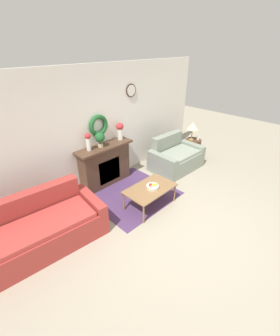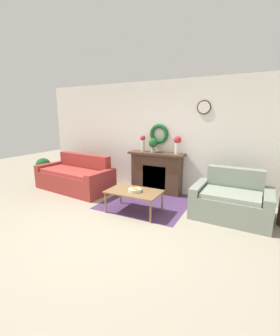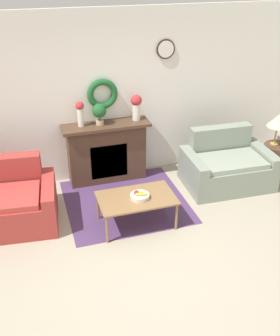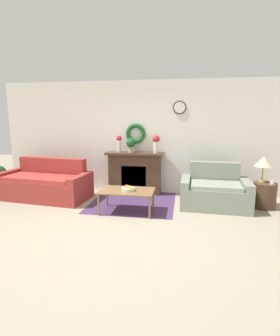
# 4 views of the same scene
# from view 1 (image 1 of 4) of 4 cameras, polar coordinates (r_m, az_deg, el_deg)

# --- Properties ---
(ground_plane) EXTENTS (16.00, 16.00, 0.00)m
(ground_plane) POSITION_cam_1_polar(r_m,az_deg,el_deg) (4.40, 11.07, -15.23)
(ground_plane) COLOR #9E937F
(floor_rug) EXTENTS (1.80, 1.74, 0.01)m
(floor_rug) POSITION_cam_1_polar(r_m,az_deg,el_deg) (5.21, -2.41, -6.50)
(floor_rug) COLOR #4C335B
(floor_rug) RESTS_ON ground_plane
(wall_back) EXTENTS (6.80, 0.16, 2.70)m
(wall_back) POSITION_cam_1_polar(r_m,az_deg,el_deg) (5.22, -10.90, 9.77)
(wall_back) COLOR white
(wall_back) RESTS_ON ground_plane
(fireplace) EXTENTS (1.39, 0.41, 1.01)m
(fireplace) POSITION_cam_1_polar(r_m,az_deg,el_deg) (5.40, -8.86, 0.80)
(fireplace) COLOR #4C3323
(fireplace) RESTS_ON ground_plane
(couch_left) EXTENTS (2.12, 1.14, 0.89)m
(couch_left) POSITION_cam_1_polar(r_m,az_deg,el_deg) (4.22, -23.84, -14.01)
(couch_left) COLOR #9E332D
(couch_left) RESTS_ON ground_plane
(loveseat_right) EXTENTS (1.41, 0.97, 0.89)m
(loveseat_right) POSITION_cam_1_polar(r_m,az_deg,el_deg) (6.21, 8.96, 2.68)
(loveseat_right) COLOR gray
(loveseat_right) RESTS_ON ground_plane
(coffee_table) EXTENTS (1.05, 0.64, 0.44)m
(coffee_table) POSITION_cam_1_polar(r_m,az_deg,el_deg) (4.64, 2.57, -5.47)
(coffee_table) COLOR olive
(coffee_table) RESTS_ON ground_plane
(fruit_bowl) EXTENTS (0.26, 0.26, 0.12)m
(fruit_bowl) POSITION_cam_1_polar(r_m,az_deg,el_deg) (4.60, 3.23, -4.67)
(fruit_bowl) COLOR beige
(fruit_bowl) RESTS_ON coffee_table
(side_table_by_loveseat) EXTENTS (0.46, 0.46, 0.52)m
(side_table_by_loveseat) POSITION_cam_1_polar(r_m,az_deg,el_deg) (7.03, 13.24, 5.05)
(side_table_by_loveseat) COLOR #4C3323
(side_table_by_loveseat) RESTS_ON ground_plane
(table_lamp) EXTENTS (0.35, 0.35, 0.54)m
(table_lamp) POSITION_cam_1_polar(r_m,az_deg,el_deg) (6.77, 13.29, 10.33)
(table_lamp) COLOR #B28E42
(table_lamp) RESTS_ON side_table_by_loveseat
(mug) EXTENTS (0.09, 0.09, 0.08)m
(mug) POSITION_cam_1_polar(r_m,az_deg,el_deg) (6.97, 14.54, 7.34)
(mug) COLOR silver
(mug) RESTS_ON side_table_by_loveseat
(vase_on_mantel_left) EXTENTS (0.13, 0.13, 0.40)m
(vase_on_mantel_left) POSITION_cam_1_polar(r_m,az_deg,el_deg) (4.91, -13.07, 6.83)
(vase_on_mantel_left) COLOR silver
(vase_on_mantel_left) RESTS_ON fireplace
(vase_on_mantel_right) EXTENTS (0.17, 0.17, 0.41)m
(vase_on_mantel_right) POSITION_cam_1_polar(r_m,az_deg,el_deg) (5.39, -5.11, 9.63)
(vase_on_mantel_right) COLOR silver
(vase_on_mantel_right) RESTS_ON fireplace
(potted_plant_on_mantel) EXTENTS (0.22, 0.22, 0.34)m
(potted_plant_on_mantel) POSITION_cam_1_polar(r_m,az_deg,el_deg) (5.05, -10.15, 7.50)
(potted_plant_on_mantel) COLOR tan
(potted_plant_on_mantel) RESTS_ON fireplace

